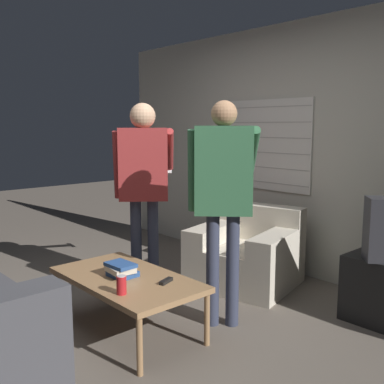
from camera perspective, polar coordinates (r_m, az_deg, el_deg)
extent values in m
plane|color=#665B51|center=(3.65, -8.04, -16.32)|extent=(16.00, 16.00, 0.00)
cube|color=#BCB7A8|center=(4.76, 12.36, 5.25)|extent=(5.20, 0.06, 2.55)
cube|color=silver|center=(4.89, 9.49, 5.91)|extent=(1.12, 0.02, 0.96)
cube|color=#A4A099|center=(4.91, 9.29, 1.25)|extent=(1.09, 0.00, 0.01)
cube|color=#A4A099|center=(4.90, 9.33, 3.11)|extent=(1.09, 0.00, 0.01)
cube|color=#A4A099|center=(4.88, 9.38, 4.97)|extent=(1.09, 0.00, 0.01)
cube|color=#A4A099|center=(4.88, 9.42, 6.85)|extent=(1.09, 0.00, 0.01)
cube|color=#A4A099|center=(4.88, 9.47, 8.73)|extent=(1.09, 0.00, 0.01)
cube|color=#A4A099|center=(4.88, 9.52, 10.60)|extent=(1.09, 0.00, 0.01)
cube|color=beige|center=(4.41, 6.68, -9.20)|extent=(1.08, 1.05, 0.38)
cube|color=beige|center=(4.60, 8.60, -3.77)|extent=(0.92, 0.42, 0.35)
cube|color=beige|center=(4.20, 10.80, -6.26)|extent=(0.44, 0.88, 0.17)
cube|color=beige|center=(4.49, 2.95, -5.16)|extent=(0.44, 0.88, 0.17)
cube|color=#9E754C|center=(3.40, -8.28, -10.91)|extent=(1.19, 0.65, 0.04)
cylinder|color=#9E754C|center=(4.05, -9.26, -10.86)|extent=(0.04, 0.04, 0.38)
cylinder|color=#9E754C|center=(3.24, 1.91, -15.83)|extent=(0.04, 0.04, 0.38)
cylinder|color=#9E754C|center=(3.79, -16.70, -12.49)|extent=(0.04, 0.04, 0.38)
cylinder|color=#9E754C|center=(2.91, -6.67, -18.85)|extent=(0.04, 0.04, 0.38)
cylinder|color=#33384C|center=(4.17, -7.09, -6.84)|extent=(0.10, 0.10, 0.86)
cylinder|color=#33384C|center=(4.16, -4.95, -6.83)|extent=(0.10, 0.10, 0.86)
cube|color=maroon|center=(4.03, -6.19, 3.52)|extent=(0.43, 0.46, 0.64)
sphere|color=tan|center=(4.02, -6.28, 9.57)|extent=(0.23, 0.23, 0.23)
cylinder|color=maroon|center=(4.10, -9.47, 3.39)|extent=(0.17, 0.16, 0.62)
cylinder|color=maroon|center=(4.26, -2.85, 5.26)|extent=(0.46, 0.39, 0.43)
cube|color=white|center=(4.52, -2.85, 3.08)|extent=(0.10, 0.09, 0.12)
cylinder|color=#33384C|center=(3.47, 2.63, -9.85)|extent=(0.10, 0.10, 0.87)
cylinder|color=#33384C|center=(3.47, 5.16, -9.87)|extent=(0.10, 0.10, 0.87)
cube|color=#336642|center=(3.31, 4.03, 2.75)|extent=(0.44, 0.44, 0.65)
sphere|color=#A87A56|center=(3.30, 4.10, 9.90)|extent=(0.19, 0.19, 0.19)
cylinder|color=#336642|center=(3.36, 0.06, 2.68)|extent=(0.16, 0.16, 0.62)
cylinder|color=#336642|center=(3.57, 7.71, 5.11)|extent=(0.44, 0.44, 0.40)
cube|color=black|center=(3.84, 7.35, 2.77)|extent=(0.09, 0.09, 0.12)
cube|color=#284C89|center=(3.40, -8.80, -10.20)|extent=(0.20, 0.18, 0.04)
cube|color=beige|center=(3.37, -9.09, -9.64)|extent=(0.22, 0.18, 0.04)
cube|color=#284C89|center=(3.36, -9.06, -9.11)|extent=(0.23, 0.16, 0.03)
cylinder|color=red|center=(3.05, -8.95, -11.61)|extent=(0.07, 0.07, 0.12)
cylinder|color=silver|center=(3.03, -8.97, -10.49)|extent=(0.06, 0.06, 0.00)
cube|color=black|center=(3.24, -3.33, -11.23)|extent=(0.08, 0.14, 0.02)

